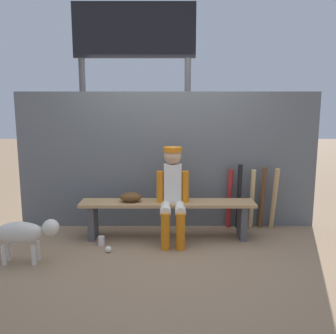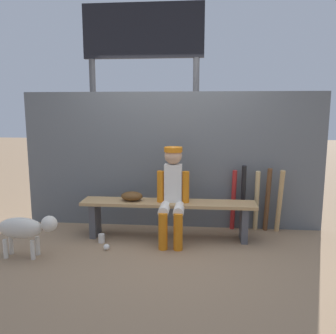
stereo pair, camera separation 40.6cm
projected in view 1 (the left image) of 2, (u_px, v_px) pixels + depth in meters
name	position (u px, v px, depth m)	size (l,w,h in m)	color
ground_plane	(168.00, 238.00, 4.61)	(30.00, 30.00, 0.00)	#937556
chainlink_fence	(168.00, 161.00, 4.93)	(4.16, 0.03, 1.89)	#595E63
dugout_bench	(168.00, 210.00, 4.55)	(2.23, 0.36, 0.49)	tan
player_seated	(173.00, 191.00, 4.39)	(0.41, 0.55, 1.19)	silver
baseball_glove	(131.00, 197.00, 4.52)	(0.28, 0.20, 0.12)	#593819
bat_aluminum_red	(230.00, 199.00, 4.94)	(0.06, 0.06, 0.84)	#B22323
bat_aluminum_black	(240.00, 197.00, 4.89)	(0.06, 0.06, 0.92)	black
bat_wood_natural	(252.00, 199.00, 4.90)	(0.06, 0.06, 0.85)	tan
bat_wood_dark	(263.00, 198.00, 4.90)	(0.06, 0.06, 0.89)	brown
bat_wood_tan	(275.00, 199.00, 4.86)	(0.06, 0.06, 0.87)	tan
baseball	(109.00, 249.00, 4.14)	(0.07, 0.07, 0.07)	white
cup_on_ground	(102.00, 240.00, 4.36)	(0.08, 0.08, 0.11)	silver
cup_on_bench	(160.00, 197.00, 4.54)	(0.08, 0.08, 0.11)	silver
scoreboard	(139.00, 57.00, 5.51)	(2.18, 0.27, 3.52)	#3F3F42
dog	(26.00, 233.00, 3.82)	(0.84, 0.20, 0.49)	beige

